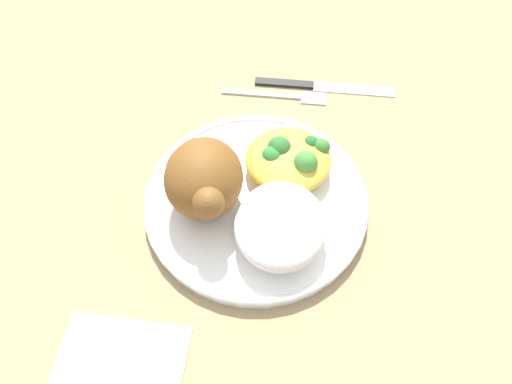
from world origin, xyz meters
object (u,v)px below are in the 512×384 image
at_px(plate, 256,201).
at_px(roasted_chicken, 204,179).
at_px(napkin, 120,363).
at_px(knife, 313,85).
at_px(fork, 281,95).
at_px(rice_pile, 280,225).
at_px(mac_cheese_with_broccoli, 289,158).

relative_size(plate, roasted_chicken, 2.44).
bearing_deg(napkin, knife, 157.05).
distance_m(fork, napkin, 0.39).
bearing_deg(knife, plate, -15.76).
height_order(plate, rice_pile, rice_pile).
height_order(knife, napkin, knife).
distance_m(roasted_chicken, rice_pile, 0.09).
bearing_deg(roasted_chicken, knife, 152.20).
bearing_deg(mac_cheese_with_broccoli, rice_pile, -1.70).
height_order(roasted_chicken, knife, roasted_chicken).
distance_m(mac_cheese_with_broccoli, knife, 0.16).
relative_size(plate, knife, 1.33).
distance_m(roasted_chicken, knife, 0.24).
xyz_separation_m(plate, napkin, (0.19, -0.11, -0.01)).
height_order(mac_cheese_with_broccoli, knife, mac_cheese_with_broccoli).
xyz_separation_m(mac_cheese_with_broccoli, napkin, (0.24, -0.14, -0.03)).
bearing_deg(rice_pile, knife, 173.95).
bearing_deg(plate, fork, 175.35).
height_order(fork, knife, knife).
xyz_separation_m(roasted_chicken, knife, (-0.21, 0.11, -0.05)).
height_order(rice_pile, fork, rice_pile).
relative_size(rice_pile, napkin, 0.88).
distance_m(plate, napkin, 0.22).
relative_size(plate, fork, 1.79).
bearing_deg(mac_cheese_with_broccoli, roasted_chicken, -57.53).
distance_m(plate, fork, 0.18).
height_order(plate, napkin, plate).
height_order(plate, roasted_chicken, roasted_chicken).
distance_m(fork, knife, 0.05).
xyz_separation_m(plate, knife, (-0.20, 0.06, -0.01)).
distance_m(plate, rice_pile, 0.06).
height_order(roasted_chicken, mac_cheese_with_broccoli, roasted_chicken).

